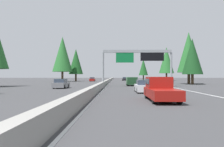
{
  "coord_description": "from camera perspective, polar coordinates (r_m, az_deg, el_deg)",
  "views": [
    {
      "loc": [
        -1.08,
        -2.04,
        1.94
      ],
      "look_at": [
        66.23,
        -0.82,
        2.69
      ],
      "focal_mm": 34.81,
      "sensor_mm": 36.0,
      "label": 1
    }
  ],
  "objects": [
    {
      "name": "oncoming_near",
      "position": [
        78.54,
        -5.19,
        -1.55
      ],
      "size": [
        4.4,
        1.8,
        1.47
      ],
      "rotation": [
        0.0,
        0.0,
        3.14
      ],
      "color": "maroon",
      "rests_on": "ground"
    },
    {
      "name": "shoulder_stripe_right",
      "position": [
        71.73,
        8.64,
        -2.17
      ],
      "size": [
        160.0,
        0.16,
        0.01
      ],
      "primitive_type": "cube",
      "color": "silver",
      "rests_on": "ground"
    },
    {
      "name": "conifer_right_distant",
      "position": [
        107.32,
        8.23,
        1.66
      ],
      "size": [
        4.51,
        4.51,
        10.24
      ],
      "color": "#4C3823",
      "rests_on": "ground"
    },
    {
      "name": "conifer_right_mid",
      "position": [
        56.86,
        19.51,
        5.27
      ],
      "size": [
        5.61,
        5.61,
        12.75
      ],
      "color": "#4C3823",
      "rests_on": "ground"
    },
    {
      "name": "conifer_right_far",
      "position": [
        94.45,
        14.11,
        3.4
      ],
      "size": [
        6.19,
        6.19,
        14.07
      ],
      "color": "#4C3823",
      "rests_on": "ground"
    },
    {
      "name": "conifer_left_mid",
      "position": [
        76.57,
        -12.89,
        4.97
      ],
      "size": [
        6.8,
        6.8,
        15.44
      ],
      "color": "#4C3823",
      "rests_on": "ground"
    },
    {
      "name": "sign_gantry_overhead",
      "position": [
        39.59,
        6.85,
        4.23
      ],
      "size": [
        0.5,
        12.68,
        6.65
      ],
      "color": "gray",
      "rests_on": "ground"
    },
    {
      "name": "conifer_left_far",
      "position": [
        80.85,
        -9.46,
        3.11
      ],
      "size": [
        5.22,
        5.22,
        11.85
      ],
      "color": "#4C3823",
      "rests_on": "ground"
    },
    {
      "name": "pickup_mid_left",
      "position": [
        17.64,
        12.54,
        -3.94
      ],
      "size": [
        5.6,
        2.0,
        1.86
      ],
      "color": "maroon",
      "rests_on": "ground"
    },
    {
      "name": "sedan_far_right",
      "position": [
        25.83,
        8.24,
        -3.41
      ],
      "size": [
        4.4,
        1.8,
        1.47
      ],
      "color": "silver",
      "rests_on": "ground"
    },
    {
      "name": "conifer_right_near",
      "position": [
        52.81,
        20.34,
        4.24
      ],
      "size": [
        4.63,
        4.63,
        10.52
      ],
      "color": "#4C3823",
      "rests_on": "ground"
    },
    {
      "name": "sedan_distant_b",
      "position": [
        84.07,
        5.82,
        -1.49
      ],
      "size": [
        4.4,
        1.8,
        1.47
      ],
      "color": "#2D6B38",
      "rests_on": "ground"
    },
    {
      "name": "median_barrier",
      "position": [
        81.12,
        -0.61,
        -1.69
      ],
      "size": [
        180.0,
        0.56,
        0.9
      ],
      "primitive_type": "cube",
      "color": "gray",
      "rests_on": "ground"
    },
    {
      "name": "shoulder_stripe_median",
      "position": [
        71.13,
        -0.4,
        -2.19
      ],
      "size": [
        160.0,
        0.16,
        0.01
      ],
      "primitive_type": "cube",
      "color": "silver",
      "rests_on": "ground"
    },
    {
      "name": "oncoming_far",
      "position": [
        35.14,
        -13.23,
        -2.67
      ],
      "size": [
        4.4,
        1.8,
        1.47
      ],
      "rotation": [
        0.0,
        0.0,
        3.14
      ],
      "color": "slate",
      "rests_on": "ground"
    },
    {
      "name": "sedan_far_left",
      "position": [
        87.94,
        3.33,
        -1.45
      ],
      "size": [
        4.4,
        1.8,
        1.47
      ],
      "color": "black",
      "rests_on": "ground"
    },
    {
      "name": "ground_plane",
      "position": [
        61.14,
        -0.87,
        -2.45
      ],
      "size": [
        320.0,
        320.0,
        0.0
      ],
      "primitive_type": "plane",
      "color": "#38383A"
    },
    {
      "name": "minivan_mid_right",
      "position": [
        43.38,
        5.16,
        -1.94
      ],
      "size": [
        5.0,
        1.95,
        1.69
      ],
      "color": "#2D6B38",
      "rests_on": "ground"
    }
  ]
}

